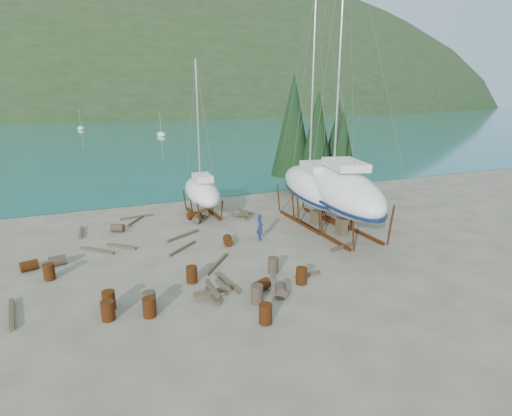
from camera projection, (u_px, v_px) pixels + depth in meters
name	position (u px, v px, depth m)	size (l,w,h in m)	color
ground	(239.00, 260.00, 23.67)	(600.00, 600.00, 0.00)	#5A5447
bay_water	(91.00, 110.00, 302.44)	(700.00, 700.00, 0.00)	teal
far_hill	(91.00, 110.00, 306.87)	(800.00, 360.00, 110.00)	#203118
far_house_center	(51.00, 111.00, 183.43)	(6.60, 5.60, 5.60)	beige
far_house_right	(161.00, 110.00, 202.44)	(6.60, 5.60, 5.60)	beige
cypress_near_right	(317.00, 136.00, 37.49)	(3.60, 3.60, 10.00)	black
cypress_mid_right	(342.00, 147.00, 36.53)	(3.06, 3.06, 8.50)	black
cypress_back_left	(293.00, 126.00, 38.46)	(4.14, 4.14, 11.50)	black
cypress_far_right	(337.00, 140.00, 39.67)	(3.24, 3.24, 9.00)	black
moored_boat_mid	(161.00, 135.00, 98.17)	(2.00, 5.00, 6.05)	white
moored_boat_far	(81.00, 128.00, 117.87)	(2.00, 5.00, 6.05)	white
large_sailboat_near	(338.00, 188.00, 27.68)	(6.87, 13.39, 20.25)	white
large_sailboat_far	(313.00, 185.00, 30.21)	(5.54, 11.48, 17.48)	white
small_sailboat_shore	(202.00, 191.00, 32.18)	(2.88, 7.69, 12.07)	white
worker	(260.00, 227.00, 26.80)	(0.66, 0.43, 1.80)	navy
drum_0	(109.00, 300.00, 18.07)	(0.58, 0.58, 0.88)	#602C10
drum_1	(281.00, 290.00, 19.31)	(0.58, 0.58, 0.88)	#2D2823
drum_2	(29.00, 266.00, 22.14)	(0.58, 0.58, 0.88)	#602C10
drum_3	(266.00, 314.00, 16.94)	(0.58, 0.58, 0.88)	#602C10
drum_4	(193.00, 216.00, 31.50)	(0.58, 0.58, 0.88)	#602C10
drum_5	(257.00, 294.00, 18.63)	(0.58, 0.58, 0.88)	#2D2823
drum_6	(228.00, 240.00, 26.04)	(0.58, 0.58, 0.88)	#602C10
drum_7	(301.00, 276.00, 20.53)	(0.58, 0.58, 0.88)	#602C10
drum_8	(49.00, 272.00, 21.01)	(0.58, 0.58, 0.88)	#602C10
drum_9	(118.00, 228.00, 28.53)	(0.58, 0.58, 0.88)	#2D2823
drum_10	(149.00, 307.00, 17.46)	(0.58, 0.58, 0.88)	#602C10
drum_11	(197.00, 219.00, 30.60)	(0.58, 0.58, 0.88)	#2D2823
drum_12	(261.00, 285.00, 19.82)	(0.58, 0.58, 0.88)	#602C10
drum_13	(108.00, 311.00, 17.19)	(0.58, 0.58, 0.88)	#602C10
drum_14	(192.00, 274.00, 20.70)	(0.58, 0.58, 0.88)	#602C10
drum_15	(58.00, 261.00, 22.81)	(0.58, 0.58, 0.88)	#2D2823
drum_16	(150.00, 301.00, 18.01)	(0.58, 0.58, 0.88)	#2D2823
drum_17	(273.00, 265.00, 21.83)	(0.58, 0.58, 0.88)	#2D2823
timber_0	(136.00, 220.00, 31.04)	(0.14, 2.51, 0.14)	brown
timber_1	(342.00, 247.00, 25.44)	(0.19, 2.11, 0.19)	brown
timber_2	(81.00, 232.00, 28.19)	(0.19, 2.45, 0.19)	brown
timber_3	(227.00, 282.00, 20.63)	(0.15, 2.58, 0.15)	brown
timber_5	(217.00, 264.00, 22.89)	(0.16, 3.04, 0.16)	brown
timber_6	(204.00, 215.00, 32.41)	(0.19, 2.06, 0.19)	brown
timber_7	(308.00, 275.00, 21.49)	(0.17, 1.48, 0.17)	brown
timber_9	(137.00, 217.00, 31.88)	(0.15, 2.62, 0.15)	brown
timber_10	(183.00, 236.00, 27.53)	(0.16, 2.86, 0.16)	brown
timber_11	(183.00, 248.00, 25.25)	(0.15, 2.75, 0.15)	brown
timber_14	(12.00, 314.00, 17.61)	(0.18, 2.85, 0.18)	brown
timber_15	(97.00, 250.00, 24.91)	(0.15, 2.62, 0.15)	brown
timber_17	(122.00, 246.00, 25.57)	(0.16, 2.17, 0.16)	brown
timber_pile_fore	(212.00, 292.00, 19.14)	(1.80, 1.80, 0.60)	brown
timber_pile_aft	(243.00, 214.00, 31.86)	(1.80, 1.80, 0.60)	brown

